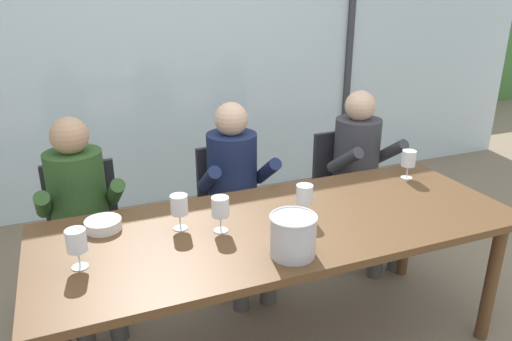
# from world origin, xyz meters

# --- Properties ---
(ground) EXTENTS (14.00, 14.00, 0.00)m
(ground) POSITION_xyz_m (0.00, 1.00, 0.00)
(ground) COLOR #847056
(window_glass_panel) EXTENTS (7.58, 0.03, 2.60)m
(window_glass_panel) POSITION_xyz_m (0.00, 2.18, 1.30)
(window_glass_panel) COLOR silver
(window_glass_panel) RESTS_ON ground
(window_mullion_right) EXTENTS (0.06, 0.06, 2.60)m
(window_mullion_right) POSITION_xyz_m (1.71, 2.16, 1.30)
(window_mullion_right) COLOR #38383D
(window_mullion_right) RESTS_ON ground
(hillside_vineyard) EXTENTS (13.58, 2.40, 1.45)m
(hillside_vineyard) POSITION_xyz_m (0.00, 5.31, 0.73)
(hillside_vineyard) COLOR #477A38
(hillside_vineyard) RESTS_ON ground
(dining_table) EXTENTS (2.38, 0.91, 0.77)m
(dining_table) POSITION_xyz_m (0.00, 0.00, 0.69)
(dining_table) COLOR brown
(dining_table) RESTS_ON ground
(chair_near_curtain) EXTENTS (0.47, 0.47, 0.88)m
(chair_near_curtain) POSITION_xyz_m (-0.91, 0.86, 0.51)
(chair_near_curtain) COLOR #232328
(chair_near_curtain) RESTS_ON ground
(chair_left_of_center) EXTENTS (0.46, 0.46, 0.88)m
(chair_left_of_center) POSITION_xyz_m (0.04, 0.85, 0.51)
(chair_left_of_center) COLOR #232328
(chair_left_of_center) RESTS_ON ground
(chair_center) EXTENTS (0.45, 0.45, 0.88)m
(chair_center) POSITION_xyz_m (0.90, 0.84, 0.51)
(chair_center) COLOR #232328
(chair_center) RESTS_ON ground
(person_olive_shirt) EXTENTS (0.48, 0.62, 1.20)m
(person_olive_shirt) POSITION_xyz_m (-0.92, 0.73, 0.69)
(person_olive_shirt) COLOR #2D5123
(person_olive_shirt) RESTS_ON ground
(person_navy_polo) EXTENTS (0.46, 0.61, 1.20)m
(person_navy_polo) POSITION_xyz_m (0.02, 0.73, 0.69)
(person_navy_polo) COLOR #192347
(person_navy_polo) RESTS_ON ground
(person_charcoal_jacket) EXTENTS (0.48, 0.63, 1.20)m
(person_charcoal_jacket) POSITION_xyz_m (0.96, 0.73, 0.69)
(person_charcoal_jacket) COLOR #38383D
(person_charcoal_jacket) RESTS_ON ground
(ice_bucket_primary) EXTENTS (0.21, 0.21, 0.19)m
(ice_bucket_primary) POSITION_xyz_m (-0.09, -0.29, 0.87)
(ice_bucket_primary) COLOR #B7B7BC
(ice_bucket_primary) RESTS_ON dining_table
(tasting_bowl) EXTENTS (0.17, 0.17, 0.05)m
(tasting_bowl) POSITION_xyz_m (-0.83, 0.26, 0.79)
(tasting_bowl) COLOR silver
(tasting_bowl) RESTS_ON dining_table
(wine_glass_by_left_taster) EXTENTS (0.08, 0.08, 0.17)m
(wine_glass_by_left_taster) POSITION_xyz_m (-0.31, 0.03, 0.89)
(wine_glass_by_left_taster) COLOR silver
(wine_glass_by_left_taster) RESTS_ON dining_table
(wine_glass_near_bucket) EXTENTS (0.08, 0.08, 0.17)m
(wine_glass_near_bucket) POSITION_xyz_m (-0.48, 0.13, 0.89)
(wine_glass_near_bucket) COLOR silver
(wine_glass_near_bucket) RESTS_ON dining_table
(wine_glass_center_pour) EXTENTS (0.08, 0.08, 0.17)m
(wine_glass_center_pour) POSITION_xyz_m (-0.95, -0.05, 0.89)
(wine_glass_center_pour) COLOR silver
(wine_glass_center_pour) RESTS_ON dining_table
(wine_glass_by_right_taster) EXTENTS (0.08, 0.08, 0.17)m
(wine_glass_by_right_taster) POSITION_xyz_m (0.12, 0.01, 0.89)
(wine_glass_by_right_taster) COLOR silver
(wine_glass_by_right_taster) RESTS_ON dining_table
(wine_glass_spare_empty) EXTENTS (0.08, 0.08, 0.17)m
(wine_glass_spare_empty) POSITION_xyz_m (0.95, 0.25, 0.89)
(wine_glass_spare_empty) COLOR silver
(wine_glass_spare_empty) RESTS_ON dining_table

